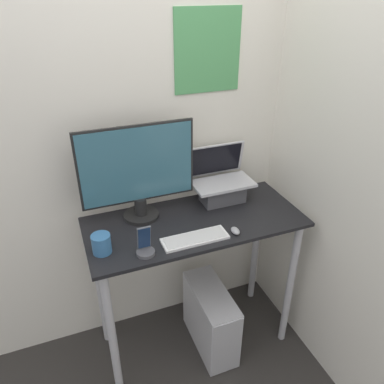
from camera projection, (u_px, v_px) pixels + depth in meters
ground_plane at (210, 370)px, 2.26m from camera, size 12.00×12.00×0.00m
wall_back at (173, 134)px, 2.11m from camera, size 6.00×0.06×2.60m
wall_side_right at (342, 157)px, 1.84m from camera, size 0.05×6.00×2.60m
desk at (195, 247)px, 2.11m from camera, size 1.17×0.52×0.93m
laptop at (221, 186)px, 2.17m from camera, size 0.35×0.23×0.32m
monitor at (138, 173)px, 1.92m from camera, size 0.60×0.19×0.52m
keyboard at (195, 238)px, 1.86m from camera, size 0.34×0.11×0.02m
mouse at (235, 231)px, 1.91m from camera, size 0.04×0.06×0.03m
cell_phone at (145, 247)px, 1.75m from camera, size 0.09×0.09×0.15m
computer_tower at (211, 318)px, 2.33m from camera, size 0.19×0.47×0.43m
mug at (101, 244)px, 1.76m from camera, size 0.09×0.09×0.10m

